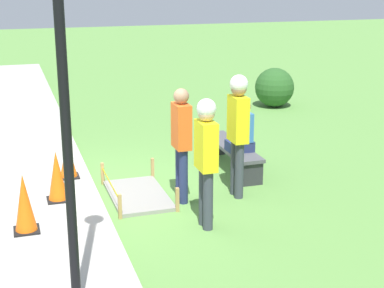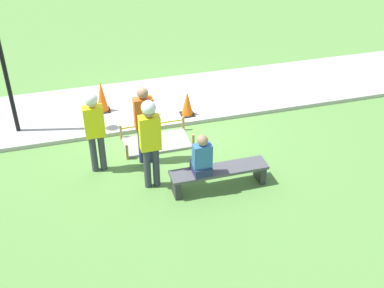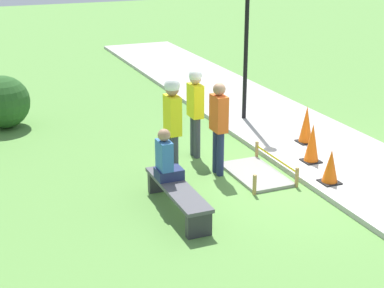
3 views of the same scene
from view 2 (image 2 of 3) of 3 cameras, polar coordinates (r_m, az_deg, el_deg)
ground_plane at (r=11.75m, az=-3.48°, el=1.77°), size 60.00×60.00×0.00m
sidewalk at (r=12.87m, az=-4.85°, el=4.92°), size 28.00×2.68×0.10m
wet_concrete_patch at (r=11.18m, az=-4.20°, el=0.19°), size 1.56×0.91×0.38m
traffic_cone_near_patch at (r=12.00m, az=-0.57°, el=4.80°), size 0.34×0.34×0.63m
traffic_cone_far_patch at (r=12.01m, az=-5.57°, el=5.04°), size 0.34×0.34×0.78m
traffic_cone_sidewalk_edge at (r=12.35m, az=-10.64°, el=5.52°), size 0.34×0.34×0.81m
park_bench at (r=9.67m, az=3.21°, el=-3.53°), size 1.99×0.44×0.45m
person_seated_on_bench at (r=9.26m, az=1.17°, el=-1.75°), size 0.36×0.44×0.89m
worker_supervisor at (r=9.92m, az=-11.50°, el=2.20°), size 0.40×0.26×1.84m
worker_assistant at (r=9.24m, az=-5.00°, el=0.96°), size 0.40×0.28×1.95m
bystander_in_orange_shirt at (r=10.10m, az=-5.69°, el=2.74°), size 0.40×0.23×1.78m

